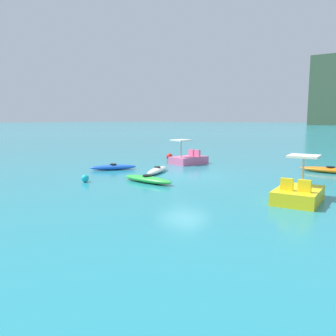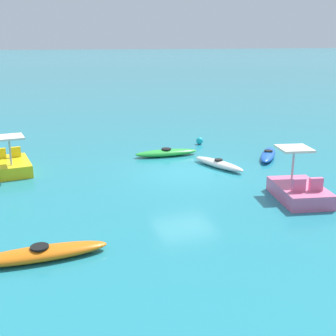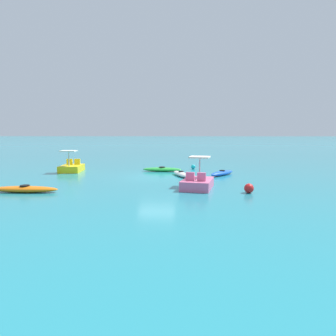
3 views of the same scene
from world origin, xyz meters
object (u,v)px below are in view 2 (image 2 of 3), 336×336
(kayak_blue, at_px, (268,155))
(pedal_boat_pink, at_px, (299,190))
(pedal_boat_yellow, at_px, (10,165))
(kayak_white, at_px, (218,164))
(kayak_green, at_px, (166,153))
(buoy_cyan, at_px, (200,141))
(kayak_orange, at_px, (40,254))

(kayak_blue, height_order, pedal_boat_pink, pedal_boat_pink)
(pedal_boat_pink, xyz_separation_m, pedal_boat_yellow, (9.46, -6.56, 0.00))
(kayak_white, height_order, pedal_boat_yellow, pedal_boat_yellow)
(kayak_green, height_order, buoy_cyan, same)
(kayak_orange, distance_m, pedal_boat_pink, 8.84)
(pedal_boat_pink, bearing_deg, kayak_orange, 10.39)
(kayak_blue, height_order, pedal_boat_yellow, pedal_boat_yellow)
(kayak_blue, bearing_deg, kayak_white, 13.55)
(kayak_orange, bearing_deg, kayak_white, -141.99)
(kayak_white, distance_m, buoy_cyan, 4.46)
(pedal_boat_pink, bearing_deg, kayak_white, -78.06)
(pedal_boat_yellow, xyz_separation_m, buoy_cyan, (-9.46, -2.26, -0.15))
(kayak_blue, bearing_deg, kayak_green, -23.15)
(kayak_white, height_order, kayak_blue, same)
(kayak_green, bearing_deg, kayak_orange, 54.18)
(kayak_white, bearing_deg, kayak_orange, 38.01)
(kayak_white, xyz_separation_m, pedal_boat_pink, (-0.94, 4.47, 0.17))
(kayak_blue, relative_size, kayak_green, 0.85)
(pedal_boat_yellow, bearing_deg, pedal_boat_pink, 145.25)
(pedal_boat_pink, bearing_deg, buoy_cyan, -90.03)
(kayak_white, relative_size, kayak_green, 0.92)
(pedal_boat_pink, height_order, buoy_cyan, pedal_boat_pink)
(kayak_white, height_order, kayak_green, same)
(kayak_white, bearing_deg, pedal_boat_pink, 101.94)
(kayak_blue, bearing_deg, kayak_orange, 32.42)
(kayak_green, bearing_deg, kayak_white, 120.48)
(pedal_boat_pink, relative_size, buoy_cyan, 7.19)
(pedal_boat_yellow, bearing_deg, kayak_orange, 95.34)
(kayak_orange, height_order, buoy_cyan, same)
(kayak_green, height_order, pedal_boat_yellow, pedal_boat_yellow)
(pedal_boat_yellow, bearing_deg, kayak_green, -176.05)
(kayak_green, bearing_deg, pedal_boat_pink, 109.26)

